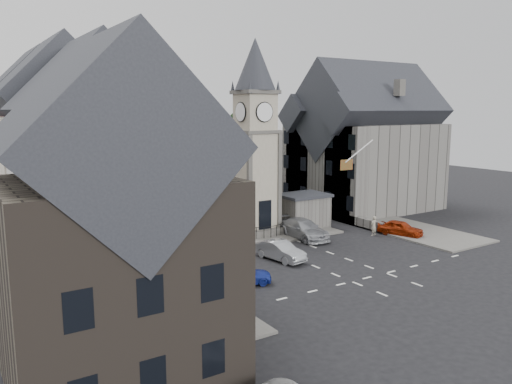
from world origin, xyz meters
TOP-DOWN VIEW (x-y plane):
  - ground at (0.00, 0.00)m, footprint 120.00×120.00m
  - pavement_west at (-12.50, 6.00)m, footprint 6.00×30.00m
  - pavement_east at (12.00, 8.00)m, footprint 6.00×26.00m
  - central_island at (1.50, 8.00)m, footprint 10.00×8.00m
  - road_markings at (0.00, -5.50)m, footprint 20.00×8.00m
  - clock_tower at (0.00, 7.99)m, footprint 4.86×4.86m
  - stone_shelter at (4.80, 7.50)m, footprint 4.30×3.30m
  - town_tree at (2.00, 13.00)m, footprint 7.20×7.20m
  - warning_sign_post at (-3.20, 5.43)m, footprint 0.70×0.19m
  - terrace_pink at (-15.50, 16.00)m, footprint 8.10×7.60m
  - terrace_cream at (-15.50, 8.00)m, footprint 8.10×7.60m
  - terrace_tudor at (-15.50, 0.00)m, footprint 8.10×7.60m
  - building_sw_stone at (-17.00, -9.00)m, footprint 8.60×7.60m
  - backdrop_west at (-12.00, 28.00)m, footprint 20.00×10.00m
  - east_building at (15.59, 11.00)m, footprint 14.40×11.40m
  - east_boundary_wall at (9.20, 10.00)m, footprint 0.40×16.00m
  - flagpole at (8.00, 4.00)m, footprint 3.68×0.10m
  - car_west_blue at (-7.50, -2.27)m, footprint 3.91×2.55m
  - car_west_silver at (-11.50, 5.52)m, footprint 4.56×2.66m
  - car_west_grey at (-7.50, 3.42)m, footprint 4.58×2.18m
  - car_island_silver at (-2.63, 0.58)m, footprint 2.07×4.26m
  - car_island_east at (2.50, 4.50)m, footprint 2.39×5.45m
  - car_east_red at (9.93, 0.80)m, footprint 2.64×4.05m
  - pedestrian at (8.00, 2.00)m, footprint 0.67×0.50m

SIDE VIEW (x-z plane):
  - ground at x=0.00m, z-range 0.00..0.00m
  - road_markings at x=0.00m, z-range 0.00..0.01m
  - pavement_west at x=-12.50m, z-range 0.00..0.14m
  - pavement_east at x=12.00m, z-range 0.00..0.14m
  - central_island at x=1.50m, z-range 0.00..0.16m
  - east_boundary_wall at x=9.20m, z-range 0.00..0.90m
  - car_west_blue at x=-7.50m, z-range 0.00..1.24m
  - car_west_grey at x=-7.50m, z-range 0.00..1.26m
  - car_east_red at x=9.93m, z-range 0.00..1.28m
  - car_island_silver at x=-2.63m, z-range 0.00..1.35m
  - car_west_silver at x=-11.50m, z-range 0.00..1.42m
  - car_island_east at x=2.50m, z-range 0.00..1.56m
  - pedestrian at x=8.00m, z-range 0.00..1.67m
  - stone_shelter at x=4.80m, z-range 0.01..3.09m
  - warning_sign_post at x=-3.20m, z-range 0.60..3.45m
  - backdrop_west at x=-12.00m, z-range 0.00..8.00m
  - building_sw_stone at x=-17.00m, z-range 0.15..10.55m
  - terrace_tudor at x=-15.50m, z-range 0.19..12.19m
  - east_building at x=15.59m, z-range -0.04..12.56m
  - terrace_pink at x=-15.50m, z-range 0.18..12.98m
  - terrace_cream at x=-15.50m, z-range 0.18..12.98m
  - town_tree at x=2.00m, z-range 1.57..12.37m
  - flagpole at x=8.00m, z-range 5.63..8.37m
  - clock_tower at x=0.00m, z-range 0.00..16.25m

